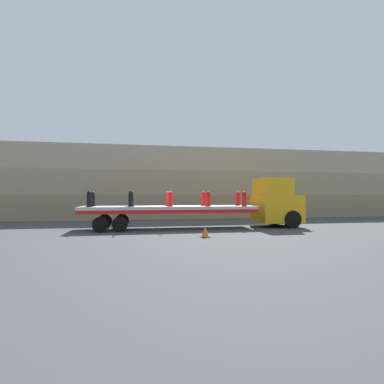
{
  "coord_description": "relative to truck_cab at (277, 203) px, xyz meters",
  "views": [
    {
      "loc": [
        -1.87,
        -17.51,
        1.91
      ],
      "look_at": [
        1.36,
        0.0,
        2.15
      ],
      "focal_mm": 28.0,
      "sensor_mm": 36.0,
      "label": 1
    }
  ],
  "objects": [
    {
      "name": "ground_plane",
      "position": [
        -6.77,
        0.0,
        -1.47
      ],
      "size": [
        120.0,
        120.0,
        0.0
      ],
      "primitive_type": "plane",
      "color": "#3F4244"
    },
    {
      "name": "truck_cab",
      "position": [
        0.0,
        0.0,
        0.0
      ],
      "size": [
        2.56,
        2.62,
        3.01
      ],
      "color": "orange",
      "rests_on": "ground_plane"
    },
    {
      "name": "fire_hydrant_red_near_4",
      "position": [
        -2.36,
        -0.57,
        0.27
      ],
      "size": [
        0.35,
        0.53,
        0.87
      ],
      "color": "red",
      "rests_on": "flatbed_trailer"
    },
    {
      "name": "fire_hydrant_red_far_4",
      "position": [
        -2.36,
        0.57,
        0.27
      ],
      "size": [
        0.35,
        0.53,
        0.87
      ],
      "color": "red",
      "rests_on": "flatbed_trailer"
    },
    {
      "name": "fire_hydrant_black_far_0",
      "position": [
        -11.18,
        0.57,
        0.27
      ],
      "size": [
        0.35,
        0.53,
        0.87
      ],
      "color": "black",
      "rests_on": "flatbed_trailer"
    },
    {
      "name": "fire_hydrant_red_far_2",
      "position": [
        -6.77,
        0.57,
        0.27
      ],
      "size": [
        0.35,
        0.53,
        0.87
      ],
      "color": "red",
      "rests_on": "flatbed_trailer"
    },
    {
      "name": "cargo_strap_middle",
      "position": [
        -6.77,
        0.0,
        0.72
      ],
      "size": [
        0.05,
        2.78,
        0.01
      ],
      "color": "yellow",
      "rests_on": "fire_hydrant_red_near_2"
    },
    {
      "name": "fire_hydrant_red_near_2",
      "position": [
        -6.77,
        -0.57,
        0.27
      ],
      "size": [
        0.35,
        0.53,
        0.87
      ],
      "color": "red",
      "rests_on": "flatbed_trailer"
    },
    {
      "name": "fire_hydrant_red_far_3",
      "position": [
        -4.57,
        0.57,
        0.27
      ],
      "size": [
        0.35,
        0.53,
        0.87
      ],
      "color": "red",
      "rests_on": "flatbed_trailer"
    },
    {
      "name": "flatbed_trailer",
      "position": [
        -7.25,
        0.0,
        -0.37
      ],
      "size": [
        10.02,
        2.68,
        1.32
      ],
      "color": "#B2B2B7",
      "rests_on": "ground_plane"
    },
    {
      "name": "fire_hydrant_black_far_1",
      "position": [
        -8.97,
        0.57,
        0.27
      ],
      "size": [
        0.35,
        0.53,
        0.87
      ],
      "color": "black",
      "rests_on": "flatbed_trailer"
    },
    {
      "name": "fire_hydrant_black_near_1",
      "position": [
        -8.97,
        -0.57,
        0.27
      ],
      "size": [
        0.35,
        0.53,
        0.87
      ],
      "color": "black",
      "rests_on": "flatbed_trailer"
    },
    {
      "name": "fire_hydrant_red_near_3",
      "position": [
        -4.57,
        -0.57,
        0.27
      ],
      "size": [
        0.35,
        0.53,
        0.87
      ],
      "color": "red",
      "rests_on": "flatbed_trailer"
    },
    {
      "name": "cargo_strap_rear",
      "position": [
        -8.97,
        0.0,
        0.72
      ],
      "size": [
        0.05,
        2.78,
        0.01
      ],
      "color": "yellow",
      "rests_on": "fire_hydrant_black_near_1"
    },
    {
      "name": "rock_cliff",
      "position": [
        -6.77,
        8.39,
        1.56
      ],
      "size": [
        60.0,
        3.3,
        6.06
      ],
      "color": "gray",
      "rests_on": "ground_plane"
    },
    {
      "name": "fire_hydrant_black_near_0",
      "position": [
        -11.18,
        -0.57,
        0.27
      ],
      "size": [
        0.35,
        0.53,
        0.87
      ],
      "color": "black",
      "rests_on": "flatbed_trailer"
    },
    {
      "name": "traffic_cone",
      "position": [
        -5.54,
        -4.02,
        -1.22
      ],
      "size": [
        0.43,
        0.43,
        0.52
      ],
      "color": "black",
      "rests_on": "ground_plane"
    }
  ]
}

